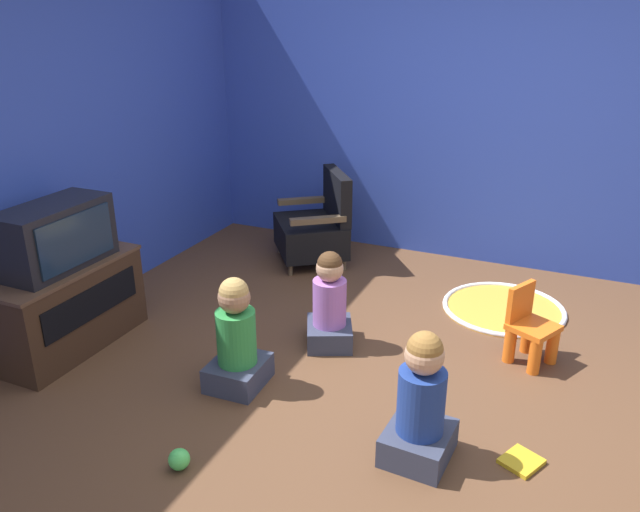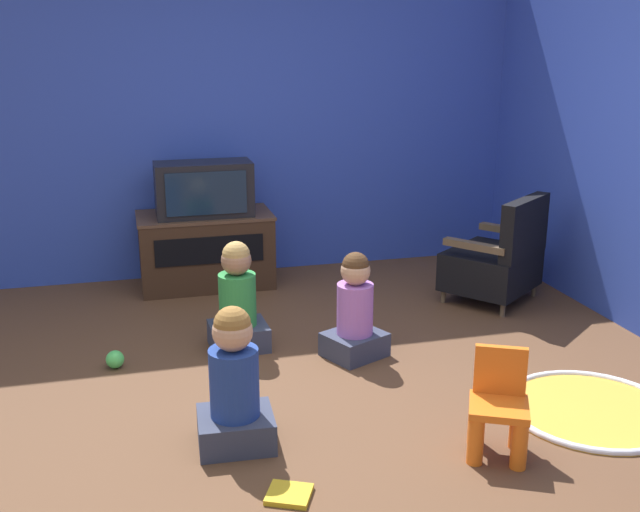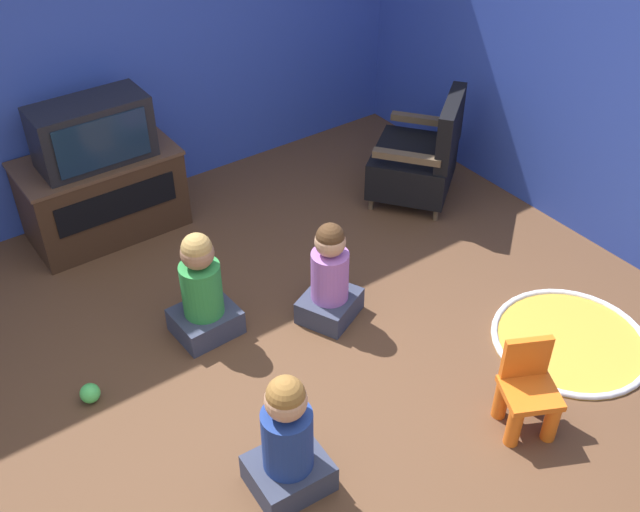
{
  "view_description": "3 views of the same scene",
  "coord_description": "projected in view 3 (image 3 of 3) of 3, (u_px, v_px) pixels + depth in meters",
  "views": [
    {
      "loc": [
        -3.06,
        -0.84,
        2.13
      ],
      "look_at": [
        0.05,
        0.53,
        0.77
      ],
      "focal_mm": 35.0,
      "sensor_mm": 36.0,
      "label": 1
    },
    {
      "loc": [
        -0.94,
        -3.49,
        1.91
      ],
      "look_at": [
        0.07,
        0.32,
        0.75
      ],
      "focal_mm": 42.0,
      "sensor_mm": 36.0,
      "label": 2
    },
    {
      "loc": [
        -1.66,
        -2.11,
        3.05
      ],
      "look_at": [
        0.1,
        0.34,
        0.74
      ],
      "focal_mm": 42.0,
      "sensor_mm": 36.0,
      "label": 3
    }
  ],
  "objects": [
    {
      "name": "television",
      "position": [
        92.0,
        132.0,
        4.74
      ],
      "size": [
        0.73,
        0.36,
        0.41
      ],
      "color": "black",
      "rests_on": "tv_cabinet"
    },
    {
      "name": "ground_plane",
      "position": [
        342.0,
        403.0,
        3.99
      ],
      "size": [
        30.0,
        30.0,
        0.0
      ],
      "primitive_type": "plane",
      "color": "brown"
    },
    {
      "name": "child_watching_center",
      "position": [
        288.0,
        442.0,
        3.4
      ],
      "size": [
        0.38,
        0.34,
        0.71
      ],
      "rotation": [
        0.0,
        0.0,
        -0.06
      ],
      "color": "#33384C",
      "rests_on": "ground_plane"
    },
    {
      "name": "black_armchair",
      "position": [
        420.0,
        159.0,
        5.41
      ],
      "size": [
        0.85,
        0.84,
        0.81
      ],
      "rotation": [
        0.0,
        0.0,
        3.79
      ],
      "color": "brown",
      "rests_on": "ground_plane"
    },
    {
      "name": "yellow_kid_chair",
      "position": [
        527.0,
        395.0,
        3.76
      ],
      "size": [
        0.36,
        0.35,
        0.51
      ],
      "rotation": [
        0.0,
        0.0,
        -0.47
      ],
      "color": "orange",
      "rests_on": "ground_plane"
    },
    {
      "name": "child_watching_left",
      "position": [
        202.0,
        292.0,
        4.25
      ],
      "size": [
        0.37,
        0.33,
        0.7
      ],
      "rotation": [
        0.0,
        0.0,
        0.04
      ],
      "color": "#33384C",
      "rests_on": "ground_plane"
    },
    {
      "name": "child_watching_right",
      "position": [
        330.0,
        278.0,
        4.37
      ],
      "size": [
        0.43,
        0.41,
        0.67
      ],
      "rotation": [
        0.0,
        0.0,
        0.43
      ],
      "color": "#33384C",
      "rests_on": "ground_plane"
    },
    {
      "name": "tv_cabinet",
      "position": [
        102.0,
        193.0,
        5.07
      ],
      "size": [
        1.04,
        0.56,
        0.58
      ],
      "color": "#382316",
      "rests_on": "ground_plane"
    },
    {
      "name": "toy_ball",
      "position": [
        90.0,
        393.0,
        3.97
      ],
      "size": [
        0.11,
        0.11,
        0.11
      ],
      "color": "#4CCC59",
      "rests_on": "ground_plane"
    },
    {
      "name": "play_mat",
      "position": [
        570.0,
        340.0,
        4.35
      ],
      "size": [
        0.91,
        0.91,
        0.04
      ],
      "color": "gold",
      "rests_on": "ground_plane"
    },
    {
      "name": "wall_back",
      "position": [
        58.0,
        21.0,
        4.68
      ],
      "size": [
        5.39,
        0.12,
        2.74
      ],
      "color": "#2D47B2",
      "rests_on": "ground_plane"
    }
  ]
}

